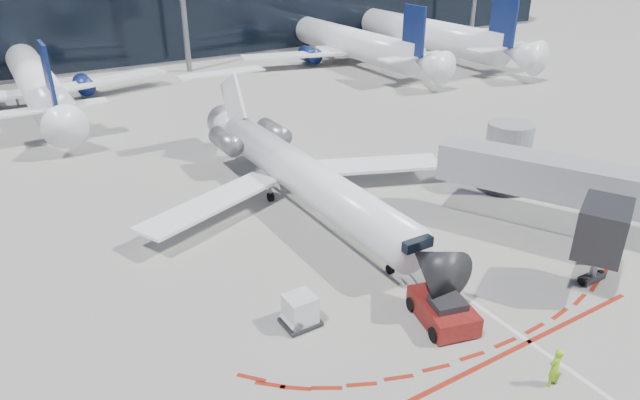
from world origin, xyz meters
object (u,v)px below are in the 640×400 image
pushback_tug (443,310)px  uld_container (300,311)px  regional_jet (298,172)px  ramp_worker (555,368)px

pushback_tug → uld_container: bearing=165.3°
regional_jet → ramp_worker: 20.36m
pushback_tug → ramp_worker: ramp_worker is taller
regional_jet → uld_container: 13.21m
uld_container → pushback_tug: bearing=-29.4°
regional_jet → pushback_tug: bearing=-91.5°
ramp_worker → uld_container: bearing=-52.2°
uld_container → ramp_worker: bearing=-52.3°
ramp_worker → uld_container: (-6.91, 8.81, -0.13)m
regional_jet → pushback_tug: regional_jet is taller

